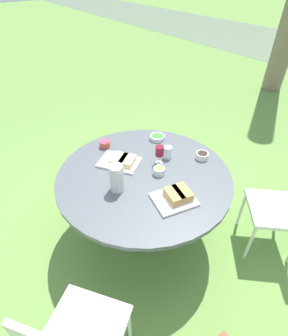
{
  "coord_description": "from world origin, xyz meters",
  "views": [
    {
      "loc": [
        1.33,
        -0.97,
        2.11
      ],
      "look_at": [
        0.0,
        0.0,
        0.8
      ],
      "focal_mm": 28.0,
      "sensor_mm": 36.0,
      "label": 1
    }
  ],
  "objects_px": {
    "water_pitcher": "(117,178)",
    "wine_glass": "(160,152)",
    "chair_near_right": "(287,204)",
    "dining_table": "(144,182)"
  },
  "relations": [
    {
      "from": "water_pitcher",
      "to": "chair_near_right",
      "type": "bearing_deg",
      "value": 56.01
    },
    {
      "from": "water_pitcher",
      "to": "wine_glass",
      "type": "xyz_separation_m",
      "value": [
        -0.07,
        0.46,
        0.01
      ]
    },
    {
      "from": "chair_near_right",
      "to": "wine_glass",
      "type": "relative_size",
      "value": 5.31
    },
    {
      "from": "dining_table",
      "to": "chair_near_right",
      "type": "height_order",
      "value": "chair_near_right"
    },
    {
      "from": "wine_glass",
      "to": "dining_table",
      "type": "bearing_deg",
      "value": -78.07
    },
    {
      "from": "water_pitcher",
      "to": "wine_glass",
      "type": "height_order",
      "value": "water_pitcher"
    },
    {
      "from": "wine_glass",
      "to": "water_pitcher",
      "type": "bearing_deg",
      "value": -81.48
    },
    {
      "from": "chair_near_right",
      "to": "water_pitcher",
      "type": "bearing_deg",
      "value": -123.99
    },
    {
      "from": "water_pitcher",
      "to": "wine_glass",
      "type": "relative_size",
      "value": 1.33
    },
    {
      "from": "chair_near_right",
      "to": "water_pitcher",
      "type": "distance_m",
      "value": 1.43
    }
  ]
}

